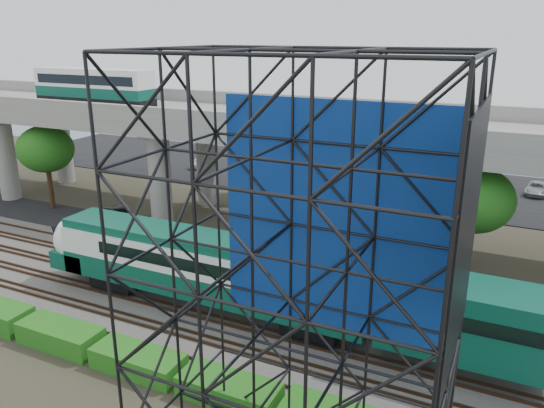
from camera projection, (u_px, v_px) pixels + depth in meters
The scene contains 13 objects.
ground at pixel (174, 323), 29.56m from camera, with size 140.00×140.00×0.00m, color #474233.
ballast_bed at pixel (194, 306), 31.24m from camera, with size 90.00×12.00×0.20m, color slate.
service_road at pixel (259, 255), 38.57m from camera, with size 90.00×5.00×0.08m, color black.
parking_lot at pixel (354, 179), 58.76m from camera, with size 90.00×18.00×0.08m, color black.
harbor_water at pixel (398, 143), 77.68m from camera, with size 140.00×40.00×0.03m, color #445870.
rail_tracks at pixel (194, 303), 31.19m from camera, with size 90.00×9.52×0.16m.
commuter_train at pixel (240, 273), 29.10m from camera, with size 29.30×3.06×4.30m.
overpass at pixel (274, 130), 41.36m from camera, with size 80.00×12.00×12.40m.
scaffold_tower at pixel (297, 309), 16.03m from camera, with size 9.36×6.36×15.00m.
hedge_strip at pixel (138, 360), 25.28m from camera, with size 34.60×1.80×1.20m.
trees at pixel (239, 159), 43.64m from camera, with size 40.94×16.94×7.69m.
suv at pixel (121, 218), 43.84m from camera, with size 2.57×5.58×1.55m, color black.
parked_cars at pixel (362, 174), 58.07m from camera, with size 38.79×9.45×1.30m.
Camera 1 is at (16.13, -21.20, 15.43)m, focal length 35.00 mm.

